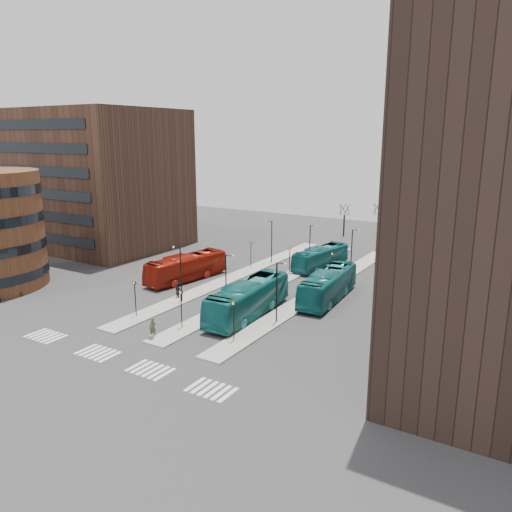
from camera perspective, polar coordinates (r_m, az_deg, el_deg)
The scene contains 20 objects.
ground at distance 42.40m, azimuth -20.86°, elevation -12.53°, with size 160.00×160.00×0.00m, color #2F2F31.
island_left at distance 65.62m, azimuth -2.15°, elevation -2.24°, with size 2.50×45.00×0.15m, color gray.
island_mid at distance 62.62m, azimuth 2.44°, elevation -3.03°, with size 2.50×45.00×0.15m, color gray.
island_right at distance 60.07m, azimuth 7.45°, elevation -3.87°, with size 2.50×45.00×0.15m, color gray.
suitcase at distance 46.50m, azimuth -11.91°, elevation -9.17°, with size 0.41×0.33×0.51m, color navy.
red_bus at distance 64.00m, azimuth -7.96°, elevation -1.30°, with size 2.80×11.98×3.34m, color maroon.
teal_bus_a at distance 51.00m, azimuth -0.90°, elevation -4.90°, with size 3.06×13.07×3.64m, color #146666.
teal_bus_b at distance 69.73m, azimuth 7.40°, elevation -0.16°, with size 2.54×10.87×3.03m, color #136062.
teal_bus_c at distance 56.42m, azimuth 8.24°, elevation -3.31°, with size 2.88×12.33×3.43m, color #15686B.
teal_bus_d at distance 74.50m, azimuth 16.16°, elevation 0.30°, with size 2.53×10.81×3.01m, color #135D61.
traveller at distance 47.08m, azimuth -11.70°, elevation -8.00°, with size 0.67×0.44×1.83m, color #434328.
commuter_a at distance 57.33m, azimuth -8.87°, elevation -3.91°, with size 0.88×0.68×1.80m, color black.
commuter_b at distance 49.89m, azimuth -3.84°, elevation -6.51°, with size 1.04×0.43×1.77m, color black.
commuter_c at distance 48.48m, azimuth -3.96°, elevation -7.21°, with size 1.06×0.61×1.63m, color black.
bicycle_far at distance 63.77m, azimuth -25.61°, elevation -3.77°, with size 0.56×1.61×0.85m, color gray.
crosswalk_stripes at distance 43.44m, azimuth -15.19°, elevation -11.42°, with size 22.35×2.40×0.01m.
office_block at distance 86.43m, azimuth -17.66°, elevation 8.37°, with size 25.00×20.12×22.00m.
sign_poles at distance 56.40m, azimuth -1.37°, elevation -2.44°, with size 12.45×22.12×3.65m.
lamp_posts at distance 59.71m, azimuth 2.07°, elevation -0.37°, with size 14.04×20.24×6.12m.
bare_trees at distance 91.04m, azimuth 12.92°, elevation 3.65°, with size 10.97×8.14×5.90m.
Camera 1 is at (31.08, -22.45, 18.11)m, focal length 35.00 mm.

